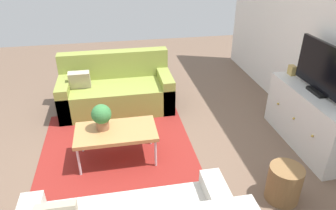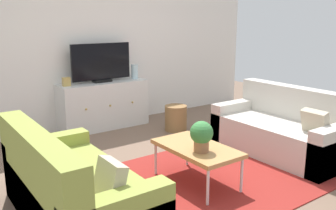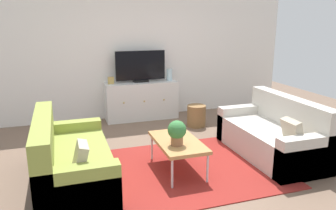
{
  "view_description": "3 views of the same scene",
  "coord_description": "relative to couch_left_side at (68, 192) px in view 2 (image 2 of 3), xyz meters",
  "views": [
    {
      "loc": [
        2.98,
        -0.11,
        2.38
      ],
      "look_at": [
        0.0,
        0.45,
        0.73
      ],
      "focal_mm": 32.84,
      "sensor_mm": 36.0,
      "label": 1
    },
    {
      "loc": [
        -2.4,
        -2.88,
        1.71
      ],
      "look_at": [
        0.0,
        0.45,
        0.73
      ],
      "focal_mm": 39.03,
      "sensor_mm": 36.0,
      "label": 2
    },
    {
      "loc": [
        -1.43,
        -3.86,
        1.91
      ],
      "look_at": [
        0.0,
        0.45,
        0.73
      ],
      "focal_mm": 35.33,
      "sensor_mm": 36.0,
      "label": 3
    }
  ],
  "objects": [
    {
      "name": "ground_plane",
      "position": [
        1.43,
        0.1,
        -0.28
      ],
      "size": [
        10.0,
        10.0,
        0.0
      ],
      "primitive_type": "plane",
      "color": "brown"
    },
    {
      "name": "wall_back",
      "position": [
        1.43,
        2.65,
        1.07
      ],
      "size": [
        6.4,
        0.12,
        2.7
      ],
      "primitive_type": "cube",
      "color": "white",
      "rests_on": "ground_plane"
    },
    {
      "name": "area_rug",
      "position": [
        1.43,
        -0.05,
        -0.27
      ],
      "size": [
        2.5,
        1.9,
        0.01
      ],
      "primitive_type": "cube",
      "color": "maroon",
      "rests_on": "ground_plane"
    },
    {
      "name": "couch_left_side",
      "position": [
        0.0,
        0.0,
        0.0
      ],
      "size": [
        0.82,
        1.69,
        0.84
      ],
      "color": "olive",
      "rests_on": "ground_plane"
    },
    {
      "name": "couch_right_side",
      "position": [
        2.87,
        0.0,
        0.0
      ],
      "size": [
        0.82,
        1.69,
        0.84
      ],
      "color": "beige",
      "rests_on": "ground_plane"
    },
    {
      "name": "coffee_table",
      "position": [
        1.36,
        -0.05,
        0.1
      ],
      "size": [
        0.53,
        0.94,
        0.42
      ],
      "color": "#B7844C",
      "rests_on": "ground_plane"
    },
    {
      "name": "potted_plant",
      "position": [
        1.3,
        -0.19,
        0.31
      ],
      "size": [
        0.23,
        0.23,
        0.31
      ],
      "color": "#936042",
      "rests_on": "coffee_table"
    },
    {
      "name": "tv_console",
      "position": [
        1.49,
        2.37,
        0.09
      ],
      "size": [
        1.4,
        0.47,
        0.73
      ],
      "color": "silver",
      "rests_on": "ground_plane"
    },
    {
      "name": "flat_screen_tv",
      "position": [
        1.49,
        2.39,
        0.75
      ],
      "size": [
        0.96,
        0.16,
        0.6
      ],
      "color": "black",
      "rests_on": "tv_console"
    },
    {
      "name": "glass_vase",
      "position": [
        2.07,
        2.37,
        0.57
      ],
      "size": [
        0.11,
        0.11,
        0.23
      ],
      "primitive_type": "cylinder",
      "color": "silver",
      "rests_on": "tv_console"
    },
    {
      "name": "mantel_clock",
      "position": [
        0.91,
        2.37,
        0.52
      ],
      "size": [
        0.11,
        0.07,
        0.13
      ],
      "primitive_type": "cube",
      "color": "tan",
      "rests_on": "tv_console"
    },
    {
      "name": "wicker_basket",
      "position": [
        2.32,
        1.59,
        -0.09
      ],
      "size": [
        0.34,
        0.34,
        0.39
      ],
      "primitive_type": "cylinder",
      "color": "olive",
      "rests_on": "ground_plane"
    }
  ]
}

